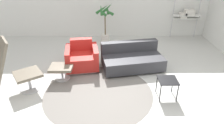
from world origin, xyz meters
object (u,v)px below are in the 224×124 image
(couch_low, at_px, (132,59))
(potted_plant, at_px, (105,24))
(ottoman, at_px, (62,69))
(armchair_red, at_px, (82,58))
(side_table, at_px, (168,82))
(shelf_unit, at_px, (187,14))
(lounge_chair, at_px, (7,63))

(couch_low, distance_m, potted_plant, 2.05)
(potted_plant, bearing_deg, ottoman, -112.14)
(armchair_red, relative_size, couch_low, 0.55)
(side_table, xyz_separation_m, potted_plant, (-1.35, 3.15, 0.29))
(armchair_red, height_order, potted_plant, potted_plant)
(shelf_unit, bearing_deg, armchair_red, -146.72)
(side_table, bearing_deg, couch_low, 114.97)
(side_table, distance_m, potted_plant, 3.44)
(ottoman, relative_size, armchair_red, 0.58)
(armchair_red, height_order, side_table, armchair_red)
(potted_plant, bearing_deg, side_table, -66.89)
(ottoman, bearing_deg, lounge_chair, -145.32)
(ottoman, distance_m, armchair_red, 0.71)
(side_table, relative_size, potted_plant, 0.31)
(ottoman, xyz_separation_m, potted_plant, (0.99, 2.43, 0.39))
(lounge_chair, height_order, potted_plant, potted_plant)
(lounge_chair, xyz_separation_m, armchair_red, (1.31, 1.18, -0.47))
(armchair_red, bearing_deg, lounge_chair, 33.92)
(ottoman, height_order, side_table, side_table)
(lounge_chair, relative_size, armchair_red, 1.45)
(shelf_unit, bearing_deg, side_table, -113.15)
(armchair_red, height_order, couch_low, armchair_red)
(potted_plant, bearing_deg, lounge_chair, -121.67)
(lounge_chair, distance_m, shelf_unit, 5.85)
(armchair_red, distance_m, potted_plant, 1.98)
(side_table, bearing_deg, armchair_red, 145.89)
(potted_plant, bearing_deg, armchair_red, -106.90)
(lounge_chair, bearing_deg, ottoman, 90.00)
(ottoman, bearing_deg, armchair_red, 53.31)
(lounge_chair, height_order, shelf_unit, shelf_unit)
(ottoman, bearing_deg, shelf_unit, 36.19)
(couch_low, bearing_deg, ottoman, 7.48)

